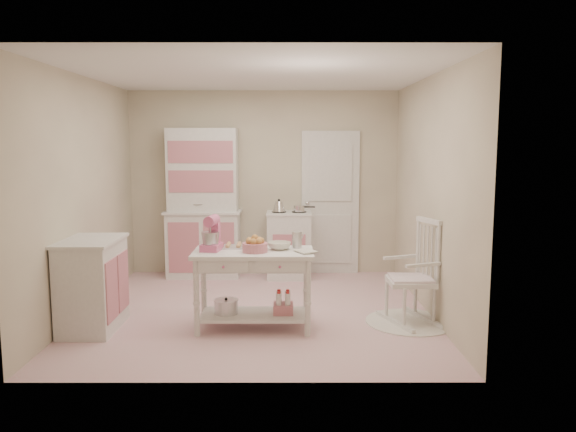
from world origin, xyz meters
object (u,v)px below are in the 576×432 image
object	(u,v)px
rocking_chair	(411,271)
bread_basket	(255,247)
stand_mixer	(211,234)
stove	(289,245)
base_cabinet	(92,284)
work_table	(254,290)
hutch	(203,203)

from	to	relation	value
rocking_chair	bread_basket	size ratio (longest dim) A/B	4.40
rocking_chair	stand_mixer	size ratio (longest dim) A/B	3.24
stove	stand_mixer	xyz separation A→B (m)	(-0.79, -2.18, 0.51)
base_cabinet	work_table	xyz separation A→B (m)	(1.62, 0.01, -0.06)
base_cabinet	work_table	world-z (taller)	base_cabinet
stove	base_cabinet	size ratio (longest dim) A/B	1.00
stove	base_cabinet	bearing A→B (deg)	-132.00
work_table	bread_basket	xyz separation A→B (m)	(0.02, -0.05, 0.45)
bread_basket	stand_mixer	bearing A→B (deg)	170.96
stove	bread_basket	distance (m)	2.31
base_cabinet	stand_mixer	distance (m)	1.31
stand_mixer	base_cabinet	bearing A→B (deg)	-168.33
stove	work_table	xyz separation A→B (m)	(-0.37, -2.20, -0.06)
hutch	work_table	size ratio (longest dim) A/B	1.73
hutch	base_cabinet	world-z (taller)	hutch
stove	base_cabinet	world-z (taller)	same
hutch	stand_mixer	world-z (taller)	hutch
hutch	bread_basket	bearing A→B (deg)	-69.61
hutch	stove	world-z (taller)	hutch
work_table	stand_mixer	world-z (taller)	stand_mixer
stove	work_table	bearing A→B (deg)	-99.43
rocking_chair	bread_basket	xyz separation A→B (m)	(-1.61, -0.22, 0.30)
stove	stand_mixer	distance (m)	2.37
stove	bread_basket	world-z (taller)	stove
stove	base_cabinet	xyz separation A→B (m)	(-1.99, -2.21, 0.00)
stove	stand_mixer	world-z (taller)	stand_mixer
work_table	base_cabinet	bearing A→B (deg)	-179.62
base_cabinet	rocking_chair	world-z (taller)	rocking_chair
hutch	work_table	distance (m)	2.48
base_cabinet	rocking_chair	distance (m)	3.26
hutch	stand_mixer	distance (m)	2.27
base_cabinet	stand_mixer	bearing A→B (deg)	1.46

